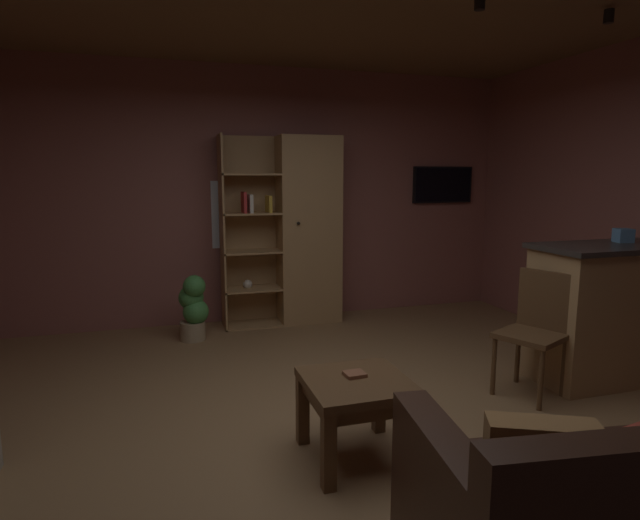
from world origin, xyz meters
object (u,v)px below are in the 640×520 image
(bookshelf_cabinet, at_px, (301,231))
(potted_floor_plant, at_px, (194,307))
(kitchen_bar_counter, at_px, (623,311))
(coffee_table, at_px, (357,395))
(leather_couch, at_px, (634,520))
(wall_mounted_tv, at_px, (443,185))
(table_book_0, at_px, (355,374))
(tissue_box, at_px, (623,235))
(dining_chair, at_px, (536,325))

(bookshelf_cabinet, relative_size, potted_floor_plant, 3.09)
(kitchen_bar_counter, bearing_deg, coffee_table, -167.70)
(leather_couch, distance_m, wall_mounted_tv, 4.79)
(bookshelf_cabinet, distance_m, table_book_0, 2.93)
(kitchen_bar_counter, bearing_deg, tissue_box, 77.77)
(bookshelf_cabinet, relative_size, table_book_0, 17.54)
(tissue_box, distance_m, leather_couch, 2.75)
(dining_chair, distance_m, potted_floor_plant, 3.14)
(potted_floor_plant, bearing_deg, dining_chair, -41.16)
(kitchen_bar_counter, distance_m, dining_chair, 0.89)
(kitchen_bar_counter, height_order, dining_chair, kitchen_bar_counter)
(wall_mounted_tv, bearing_deg, kitchen_bar_counter, -85.71)
(tissue_box, height_order, coffee_table, tissue_box)
(table_book_0, relative_size, potted_floor_plant, 0.18)
(table_book_0, distance_m, potted_floor_plant, 2.60)
(leather_couch, relative_size, table_book_0, 15.07)
(kitchen_bar_counter, xyz_separation_m, wall_mounted_tv, (-0.19, 2.56, 0.96))
(coffee_table, relative_size, potted_floor_plant, 0.90)
(tissue_box, distance_m, potted_floor_plant, 3.87)
(tissue_box, bearing_deg, dining_chair, -170.48)
(bookshelf_cabinet, bearing_deg, wall_mounted_tv, 6.47)
(wall_mounted_tv, bearing_deg, table_book_0, -126.95)
(dining_chair, xyz_separation_m, potted_floor_plant, (-2.36, 2.06, -0.19))
(tissue_box, bearing_deg, bookshelf_cabinet, 132.32)
(table_book_0, bearing_deg, leather_couch, -62.43)
(leather_couch, relative_size, coffee_table, 2.95)
(leather_couch, bearing_deg, wall_mounted_tv, 69.48)
(coffee_table, xyz_separation_m, dining_chair, (1.61, 0.48, 0.15))
(table_book_0, relative_size, dining_chair, 0.13)
(tissue_box, bearing_deg, wall_mounted_tv, 94.86)
(kitchen_bar_counter, bearing_deg, wall_mounted_tv, 94.29)
(leather_couch, height_order, wall_mounted_tv, wall_mounted_tv)
(kitchen_bar_counter, distance_m, leather_couch, 2.56)
(leather_couch, bearing_deg, kitchen_bar_counter, 44.38)
(bookshelf_cabinet, bearing_deg, leather_couch, -86.82)
(leather_couch, distance_m, potted_floor_plant, 4.04)
(table_book_0, bearing_deg, coffee_table, -97.67)
(bookshelf_cabinet, relative_size, tissue_box, 17.02)
(wall_mounted_tv, bearing_deg, dining_chair, -104.84)
(table_book_0, height_order, potted_floor_plant, potted_floor_plant)
(bookshelf_cabinet, height_order, kitchen_bar_counter, bookshelf_cabinet)
(dining_chair, height_order, wall_mounted_tv, wall_mounted_tv)
(tissue_box, relative_size, dining_chair, 0.13)
(coffee_table, bearing_deg, tissue_box, 14.04)
(kitchen_bar_counter, relative_size, wall_mounted_tv, 1.95)
(dining_chair, height_order, potted_floor_plant, dining_chair)
(bookshelf_cabinet, distance_m, tissue_box, 3.07)
(kitchen_bar_counter, distance_m, tissue_box, 0.60)
(coffee_table, relative_size, dining_chair, 0.65)
(kitchen_bar_counter, bearing_deg, table_book_0, -168.84)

